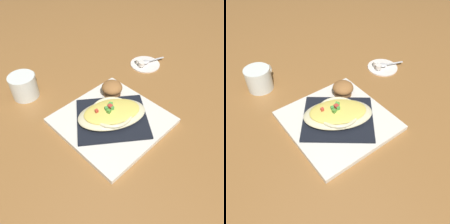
{
  "view_description": "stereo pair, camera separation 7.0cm",
  "coord_description": "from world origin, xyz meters",
  "views": [
    {
      "loc": [
        0.27,
        -0.42,
        0.54
      ],
      "look_at": [
        0.0,
        0.0,
        0.04
      ],
      "focal_mm": 37.95,
      "sensor_mm": 36.0,
      "label": 1
    },
    {
      "loc": [
        0.33,
        -0.37,
        0.54
      ],
      "look_at": [
        0.0,
        0.0,
        0.04
      ],
      "focal_mm": 37.95,
      "sensor_mm": 36.0,
      "label": 2
    }
  ],
  "objects": [
    {
      "name": "ground_plane",
      "position": [
        0.0,
        0.0,
        0.0
      ],
      "size": [
        2.6,
        2.6,
        0.0
      ],
      "primitive_type": "plane",
      "color": "#956333"
    },
    {
      "name": "square_plate",
      "position": [
        0.0,
        0.0,
        0.01
      ],
      "size": [
        0.35,
        0.35,
        0.01
      ],
      "primitive_type": "cube",
      "rotation": [
        0.0,
        0.0,
        -0.2
      ],
      "color": "silver",
      "rests_on": "ground_plane"
    },
    {
      "name": "folded_napkin",
      "position": [
        0.0,
        0.0,
        0.02
      ],
      "size": [
        0.28,
        0.28,
        0.01
      ],
      "primitive_type": "cube",
      "rotation": [
        0.0,
        0.0,
        0.71
      ],
      "color": "black",
      "rests_on": "square_plate"
    },
    {
      "name": "gratin_dish",
      "position": [
        -0.0,
        -0.0,
        0.04
      ],
      "size": [
        0.23,
        0.24,
        0.05
      ],
      "color": "beige",
      "rests_on": "folded_napkin"
    },
    {
      "name": "muffin",
      "position": [
        -0.06,
        0.1,
        0.04
      ],
      "size": [
        0.07,
        0.07,
        0.05
      ],
      "color": "#9A6439",
      "rests_on": "square_plate"
    },
    {
      "name": "coffee_mug",
      "position": [
        -0.32,
        -0.06,
        0.04
      ],
      "size": [
        0.09,
        0.12,
        0.08
      ],
      "color": "white",
      "rests_on": "ground_plane"
    },
    {
      "name": "creamer_saucer",
      "position": [
        -0.06,
        0.34,
        0.0
      ],
      "size": [
        0.12,
        0.12,
        0.01
      ],
      "primitive_type": "cylinder",
      "color": "white",
      "rests_on": "ground_plane"
    },
    {
      "name": "spoon",
      "position": [
        -0.06,
        0.34,
        0.01
      ],
      "size": [
        0.07,
        0.09,
        0.01
      ],
      "color": "silver",
      "rests_on": "creamer_saucer"
    },
    {
      "name": "creamer_cup_0",
      "position": [
        -0.09,
        0.32,
        0.02
      ],
      "size": [
        0.02,
        0.02,
        0.02
      ],
      "primitive_type": "cylinder",
      "color": "white",
      "rests_on": "creamer_saucer"
    },
    {
      "name": "creamer_cup_1",
      "position": [
        -0.07,
        0.31,
        0.02
      ],
      "size": [
        0.02,
        0.02,
        0.02
      ],
      "primitive_type": "cylinder",
      "color": "silver",
      "rests_on": "creamer_saucer"
    }
  ]
}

